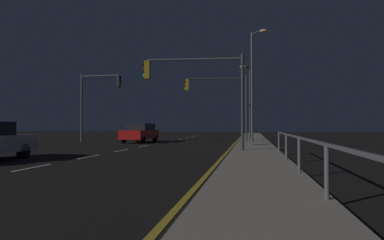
# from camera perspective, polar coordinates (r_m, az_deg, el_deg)

# --- Properties ---
(ground_plane) EXTENTS (112.00, 112.00, 0.00)m
(ground_plane) POSITION_cam_1_polar(r_m,az_deg,el_deg) (20.26, -11.05, -4.90)
(ground_plane) COLOR black
(ground_plane) RESTS_ON ground
(sidewalk_right) EXTENTS (2.45, 77.00, 0.14)m
(sidewalk_right) POSITION_cam_1_polar(r_m,az_deg,el_deg) (18.93, 10.50, -4.97)
(sidewalk_right) COLOR #9E937F
(sidewalk_right) RESTS_ON ground
(lane_markings_center) EXTENTS (0.14, 50.00, 0.01)m
(lane_markings_center) POSITION_cam_1_polar(r_m,az_deg,el_deg) (23.55, -8.01, -4.33)
(lane_markings_center) COLOR silver
(lane_markings_center) RESTS_ON ground
(lane_edge_line) EXTENTS (0.14, 53.00, 0.01)m
(lane_edge_line) POSITION_cam_1_polar(r_m,az_deg,el_deg) (23.95, 6.83, -4.27)
(lane_edge_line) COLOR gold
(lane_edge_line) RESTS_ON ground
(car_oncoming) EXTENTS (2.07, 4.50, 1.57)m
(car_oncoming) POSITION_cam_1_polar(r_m,az_deg,el_deg) (28.35, -8.63, -2.09)
(car_oncoming) COLOR #B71414
(car_oncoming) RESTS_ON ground
(traffic_light_near_left) EXTENTS (5.17, 0.84, 5.40)m
(traffic_light_near_left) POSITION_cam_1_polar(r_m,az_deg,el_deg) (28.27, 4.49, 4.36)
(traffic_light_near_left) COLOR #38383D
(traffic_light_near_left) RESTS_ON sidewalk_right
(traffic_light_far_right) EXTENTS (3.64, 0.39, 5.77)m
(traffic_light_far_right) POSITION_cam_1_polar(r_m,az_deg,el_deg) (29.35, -15.44, 4.26)
(traffic_light_far_right) COLOR #4C4C51
(traffic_light_far_right) RESTS_ON ground
(traffic_light_far_center) EXTENTS (5.31, 0.64, 4.99)m
(traffic_light_far_center) POSITION_cam_1_polar(r_m,az_deg,el_deg) (17.92, 0.70, 6.52)
(traffic_light_far_center) COLOR #38383D
(traffic_light_far_center) RESTS_ON sidewalk_right
(street_lamp_median) EXTENTS (1.20, 1.47, 8.42)m
(street_lamp_median) POSITION_cam_1_polar(r_m,az_deg,el_deg) (26.53, 10.27, 7.09)
(street_lamp_median) COLOR #4C4C51
(street_lamp_median) RESTS_ON sidewalk_right
(street_lamp_corner) EXTENTS (0.96, 1.99, 6.56)m
(street_lamp_corner) POSITION_cam_1_polar(r_m,az_deg,el_deg) (30.98, 9.44, 4.18)
(street_lamp_corner) COLOR #2D3033
(street_lamp_corner) RESTS_ON sidewalk_right
(barrier_fence) EXTENTS (0.09, 17.22, 0.98)m
(barrier_fence) POSITION_cam_1_polar(r_m,az_deg,el_deg) (8.06, 19.09, -4.66)
(barrier_fence) COLOR #59595E
(barrier_fence) RESTS_ON sidewalk_right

